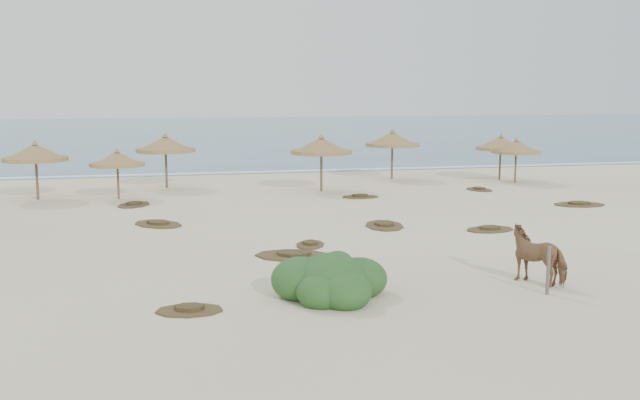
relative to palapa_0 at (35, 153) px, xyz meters
The scene contains 23 objects.
ground 20.90m from the palapa_0, 51.77° to the right, with size 160.00×160.00×0.00m, color beige.
ocean 60.12m from the palapa_0, 77.64° to the left, with size 200.00×100.00×0.01m, color #255070.
foam_line 16.26m from the palapa_0, 36.99° to the left, with size 70.00×0.60×0.01m, color white.
palapa_0 is the anchor object (origin of this frame).
palapa_1 4.00m from the palapa_0, ahead, with size 2.86×2.86×2.56m.
palapa_2 7.03m from the palapa_0, 25.55° to the left, with size 4.37×4.37×3.10m.
palapa_3 14.52m from the palapa_0, ahead, with size 3.36×3.36×3.11m.
palapa_4 20.34m from the palapa_0, 11.56° to the left, with size 3.78×3.78×3.10m.
palapa_5 26.56m from the palapa_0, ahead, with size 3.20×3.20×2.67m.
palapa_6 26.30m from the palapa_0, ahead, with size 3.19×3.19×2.83m.
horse 25.64m from the palapa_0, 50.14° to the right, with size 0.86×1.88×1.59m, color brown.
fence_post_near 26.30m from the palapa_0, 52.38° to the right, with size 0.10×0.10×1.33m, color brown.
bush 22.44m from the palapa_0, 62.55° to the right, with size 3.13×2.75×1.40m.
scrub_1 10.39m from the palapa_0, 54.72° to the right, with size 2.65×2.77×0.16m.
scrub_2 17.58m from the palapa_0, 50.55° to the right, with size 1.44×1.76×0.16m.
scrub_3 18.28m from the palapa_0, 35.69° to the right, with size 1.87×2.55×0.16m.
scrub_4 22.33m from the palapa_0, 33.57° to the right, with size 2.16×1.58×0.16m.
scrub_5 26.63m from the palapa_0, 16.48° to the right, with size 2.63×1.86×0.16m.
scrub_6 6.02m from the palapa_0, 31.89° to the right, with size 2.03×2.43×0.16m.
scrub_7 16.34m from the palapa_0, 10.06° to the right, with size 1.98×1.41×0.16m.
scrub_9 18.27m from the palapa_0, 55.71° to the right, with size 3.03×2.50×0.16m.
scrub_10 23.21m from the palapa_0, ahead, with size 1.49×1.98×0.16m.
scrub_11 21.38m from the palapa_0, 71.90° to the right, with size 1.78×1.25×0.16m.
Camera 1 is at (-6.83, -21.14, 5.40)m, focal length 40.00 mm.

